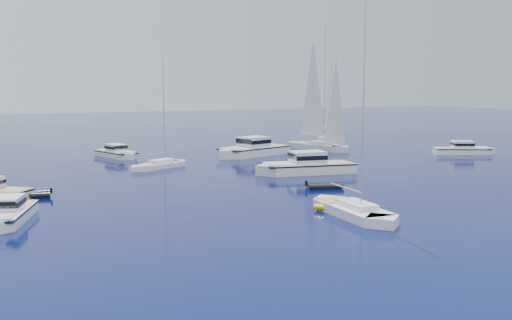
{
  "coord_description": "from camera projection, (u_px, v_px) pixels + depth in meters",
  "views": [
    {
      "loc": [
        -23.5,
        -25.33,
        9.29
      ],
      "look_at": [
        3.98,
        25.65,
        2.2
      ],
      "focal_mm": 41.52,
      "sensor_mm": 36.0,
      "label": 1
    }
  ],
  "objects": [
    {
      "name": "sailboat_sails_r",
      "position": [
        318.0,
        150.0,
        89.44
      ],
      "size": [
        5.82,
        13.4,
        19.1
      ],
      "primitive_type": null,
      "rotation": [
        0.0,
        0.0,
        3.34
      ],
      "color": "silver",
      "rests_on": "ground"
    },
    {
      "name": "sailboat_centre",
      "position": [
        159.0,
        168.0,
        68.72
      ],
      "size": [
        9.16,
        6.07,
        13.29
      ],
      "primitive_type": null,
      "rotation": [
        0.0,
        0.0,
        5.16
      ],
      "color": "white",
      "rests_on": "ground"
    },
    {
      "name": "sailboat_fore",
      "position": [
        353.0,
        216.0,
        43.2
      ],
      "size": [
        3.97,
        10.88,
        15.63
      ],
      "primitive_type": null,
      "rotation": [
        0.0,
        0.0,
        3.03
      ],
      "color": "white",
      "rests_on": "ground"
    },
    {
      "name": "motor_cruiser_horizon",
      "position": [
        117.0,
        157.0,
        79.4
      ],
      "size": [
        4.77,
        9.1,
        2.29
      ],
      "primitive_type": null,
      "rotation": [
        0.0,
        0.0,
        3.4
      ],
      "color": "white",
      "rests_on": "ground"
    },
    {
      "name": "motor_cruiser_centre",
      "position": [
        305.0,
        173.0,
        64.44
      ],
      "size": [
        12.33,
        5.94,
        3.11
      ],
      "primitive_type": null,
      "rotation": [
        0.0,
        0.0,
        1.37
      ],
      "color": "white",
      "rests_on": "ground"
    },
    {
      "name": "tender_grey_far",
      "position": [
        31.0,
        198.0,
        50.25
      ],
      "size": [
        3.52,
        2.33,
        0.95
      ],
      "primitive_type": null,
      "rotation": [
        0.0,
        0.0,
        1.41
      ],
      "color": "black",
      "rests_on": "ground"
    },
    {
      "name": "sailboat_sails_far",
      "position": [
        329.0,
        141.0,
        102.79
      ],
      "size": [
        5.92,
        10.28,
        14.7
      ],
      "primitive_type": null,
      "rotation": [
        0.0,
        0.0,
        2.79
      ],
      "color": "white",
      "rests_on": "ground"
    },
    {
      "name": "tender_grey_near",
      "position": [
        324.0,
        188.0,
        55.06
      ],
      "size": [
        3.94,
        3.03,
        0.95
      ],
      "primitive_type": null,
      "rotation": [
        0.0,
        0.0,
        4.35
      ],
      "color": "black",
      "rests_on": "ground"
    },
    {
      "name": "tender_yellow",
      "position": [
        339.0,
        212.0,
        44.57
      ],
      "size": [
        3.35,
        4.04,
        0.95
      ],
      "primitive_type": null,
      "rotation": [
        0.0,
        0.0,
        0.47
      ],
      "color": "yellow",
      "rests_on": "ground"
    },
    {
      "name": "motor_cruiser_far_r",
      "position": [
        464.0,
        154.0,
        83.34
      ],
      "size": [
        9.27,
        7.06,
        2.4
      ],
      "primitive_type": null,
      "rotation": [
        0.0,
        0.0,
        4.18
      ],
      "color": "white",
      "rests_on": "ground"
    },
    {
      "name": "motor_cruiser_left",
      "position": [
        7.0,
        222.0,
        41.07
      ],
      "size": [
        5.52,
        9.09,
        2.29
      ],
      "primitive_type": null,
      "rotation": [
        0.0,
        0.0,
        2.79
      ],
      "color": "white",
      "rests_on": "ground"
    },
    {
      "name": "motor_cruiser_distant",
      "position": [
        252.0,
        156.0,
        81.16
      ],
      "size": [
        13.35,
        7.59,
        3.35
      ],
      "primitive_type": null,
      "rotation": [
        0.0,
        0.0,
        1.88
      ],
      "color": "white",
      "rests_on": "ground"
    },
    {
      "name": "ground",
      "position": [
        405.0,
        249.0,
        34.33
      ],
      "size": [
        400.0,
        400.0,
        0.0
      ],
      "primitive_type": "plane",
      "color": "#07174A",
      "rests_on": "ground"
    }
  ]
}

